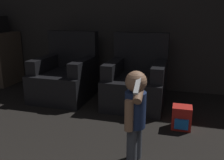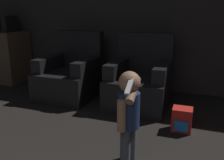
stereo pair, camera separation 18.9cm
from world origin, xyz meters
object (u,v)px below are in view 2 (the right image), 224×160
Objects in this scene: person_toddler at (129,110)px; microwave at (2,24)px; armchair_left at (71,75)px; armchair_right at (140,82)px; toy_backpack at (182,120)px.

microwave is (-2.89, 1.79, 0.58)m from person_toddler.
armchair_left is at bearing -13.25° from microwave.
armchair_right is (1.09, 0.00, 0.00)m from armchair_left.
armchair_right is 2.78m from microwave.
person_toddler reaches higher than toy_backpack.
armchair_left is 1.95m from person_toddler.
microwave is (-2.66, 0.37, 0.73)m from armchair_right.
microwave reaches higher than armchair_right.
armchair_right is 1.45m from person_toddler.
armchair_right is at bearing -154.11° from person_toddler.
person_toddler is at bearing -31.78° from microwave.
person_toddler is 0.93m from toy_backpack.
microwave is (-1.57, 0.37, 0.73)m from armchair_left.
armchair_right is 3.73× the size of toy_backpack.
armchair_left is 1.86m from toy_backpack.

